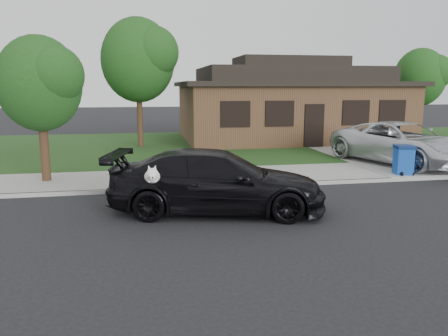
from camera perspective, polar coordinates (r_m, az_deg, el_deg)
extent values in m
plane|color=black|center=(10.92, 13.55, -6.37)|extent=(120.00, 120.00, 0.00)
cube|color=gray|center=(15.46, 6.06, -0.91)|extent=(60.00, 3.00, 0.12)
cube|color=gray|center=(14.06, 7.79, -2.11)|extent=(60.00, 0.12, 0.12)
cube|color=#193814|center=(23.14, 0.44, 3.00)|extent=(60.00, 13.00, 0.13)
cube|color=gray|center=(22.30, 17.29, 2.24)|extent=(4.50, 13.00, 0.14)
imported|color=black|center=(10.98, -0.93, -1.75)|extent=(5.75, 3.34, 1.57)
ellipsoid|color=white|center=(9.82, -9.36, -1.10)|extent=(0.34, 0.40, 0.30)
sphere|color=white|center=(9.58, -9.35, -0.79)|extent=(0.26, 0.26, 0.26)
cube|color=white|center=(9.46, -9.32, -1.20)|extent=(0.09, 0.12, 0.08)
sphere|color=black|center=(9.41, -9.31, -1.28)|extent=(0.04, 0.04, 0.04)
cone|color=white|center=(9.60, -9.77, 0.05)|extent=(0.11, 0.11, 0.14)
cone|color=white|center=(9.60, -8.98, 0.07)|extent=(0.11, 0.11, 0.14)
imported|color=silver|center=(18.51, 22.26, 3.06)|extent=(4.38, 6.40, 1.63)
cube|color=#0E3C9B|center=(16.32, 22.38, 0.80)|extent=(0.67, 0.67, 0.92)
cube|color=#061C4F|center=(16.25, 22.51, 2.57)|extent=(0.73, 0.73, 0.10)
cylinder|color=black|center=(16.05, 22.21, -0.75)|extent=(0.08, 0.15, 0.14)
cylinder|color=black|center=(16.27, 23.42, -0.69)|extent=(0.08, 0.15, 0.14)
cube|color=#422B1C|center=(25.94, 8.37, 7.18)|extent=(12.00, 8.00, 3.00)
cube|color=black|center=(25.90, 8.47, 10.77)|extent=(12.60, 8.60, 0.25)
cube|color=black|center=(25.91, 8.50, 11.93)|extent=(10.00, 6.50, 0.80)
cube|color=black|center=(25.93, 8.54, 13.48)|extent=(6.00, 3.50, 0.60)
cube|color=black|center=(22.20, 11.69, 5.48)|extent=(1.00, 0.06, 2.10)
cube|color=black|center=(20.99, 1.50, 7.05)|extent=(1.30, 0.05, 1.10)
cube|color=black|center=(21.55, 7.27, 7.06)|extent=(1.30, 0.05, 1.10)
cube|color=black|center=(23.08, 16.85, 6.93)|extent=(1.30, 0.05, 1.10)
cube|color=black|center=(24.06, 21.12, 6.81)|extent=(1.30, 0.05, 1.10)
cylinder|color=#332114|center=(22.59, -10.90, 5.94)|extent=(0.28, 0.28, 2.48)
ellipsoid|color=#143811|center=(22.55, -11.18, 13.65)|extent=(3.60, 3.60, 4.14)
sphere|color=#26591E|center=(22.04, -9.29, 14.73)|extent=(2.52, 2.52, 2.52)
cylinder|color=#332114|center=(29.12, 23.83, 5.80)|extent=(0.28, 0.28, 2.03)
ellipsoid|color=#143811|center=(29.06, 24.20, 10.73)|extent=(3.00, 3.00, 3.45)
sphere|color=#26591E|center=(29.04, 25.75, 11.21)|extent=(2.10, 2.10, 2.10)
cylinder|color=#332114|center=(15.20, -22.36, 1.82)|extent=(0.28, 0.28, 1.80)
ellipsoid|color=#143811|center=(15.05, -22.95, 10.12)|extent=(2.60, 2.60, 2.99)
sphere|color=#26591E|center=(14.57, -21.32, 11.26)|extent=(1.82, 1.82, 1.82)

